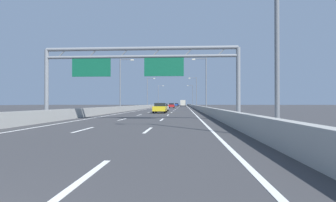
{
  "coord_description": "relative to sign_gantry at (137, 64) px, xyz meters",
  "views": [
    {
      "loc": [
        3.76,
        -1.53,
        1.48
      ],
      "look_at": [
        0.01,
        59.6,
        1.99
      ],
      "focal_mm": 27.67,
      "sensor_mm": 36.0,
      "label": 1
    }
  ],
  "objects": [
    {
      "name": "streetlamp_right_near",
      "position": [
        7.72,
        -10.91,
        0.56
      ],
      "size": [
        2.58,
        0.28,
        9.5
      ],
      "color": "slate",
      "rests_on": "ground_plane"
    },
    {
      "name": "lane_dash_right_9",
      "position": [
        2.05,
        63.94,
        -4.83
      ],
      "size": [
        0.16,
        3.0,
        0.01
      ],
      "primitive_type": "cube",
      "color": "white",
      "rests_on": "ground_plane"
    },
    {
      "name": "lane_dash_right_1",
      "position": [
        2.05,
        -8.06,
        -4.83
      ],
      "size": [
        0.16,
        3.0,
        0.01
      ],
      "primitive_type": "cube",
      "color": "white",
      "rests_on": "ground_plane"
    },
    {
      "name": "lane_dash_left_2",
      "position": [
        -1.55,
        0.94,
        -4.83
      ],
      "size": [
        0.16,
        3.0,
        0.01
      ],
      "primitive_type": "cube",
      "color": "white",
      "rests_on": "ground_plane"
    },
    {
      "name": "lane_dash_left_3",
      "position": [
        -1.55,
        9.94,
        -4.83
      ],
      "size": [
        0.16,
        3.0,
        0.01
      ],
      "primitive_type": "cube",
      "color": "white",
      "rests_on": "ground_plane"
    },
    {
      "name": "edge_line_left",
      "position": [
        -5.0,
        67.44,
        -4.83
      ],
      "size": [
        0.16,
        176.0,
        0.01
      ],
      "primitive_type": "cube",
      "color": "white",
      "rests_on": "ground_plane"
    },
    {
      "name": "barrier_right",
      "position": [
        7.15,
        89.44,
        -4.36
      ],
      "size": [
        0.45,
        220.0,
        0.95
      ],
      "color": "#9E9E99",
      "rests_on": "ground_plane"
    },
    {
      "name": "lane_dash_right_17",
      "position": [
        2.05,
        135.94,
        -4.83
      ],
      "size": [
        0.16,
        3.0,
        0.01
      ],
      "primitive_type": "cube",
      "color": "white",
      "rests_on": "ground_plane"
    },
    {
      "name": "streetlamp_right_distant",
      "position": [
        7.72,
        93.33,
        0.56
      ],
      "size": [
        2.58,
        0.28,
        9.5
      ],
      "color": "slate",
      "rests_on": "ground_plane"
    },
    {
      "name": "lane_dash_right_2",
      "position": [
        2.05,
        0.94,
        -4.83
      ],
      "size": [
        0.16,
        3.0,
        0.01
      ],
      "primitive_type": "cube",
      "color": "white",
      "rests_on": "ground_plane"
    },
    {
      "name": "lane_dash_right_4",
      "position": [
        2.05,
        18.94,
        -4.83
      ],
      "size": [
        0.16,
        3.0,
        0.01
      ],
      "primitive_type": "cube",
      "color": "white",
      "rests_on": "ground_plane"
    },
    {
      "name": "lane_dash_left_4",
      "position": [
        -1.55,
        18.94,
        -4.83
      ],
      "size": [
        0.16,
        3.0,
        0.01
      ],
      "primitive_type": "cube",
      "color": "white",
      "rests_on": "ground_plane"
    },
    {
      "name": "lane_dash_right_12",
      "position": [
        2.05,
        90.94,
        -4.83
      ],
      "size": [
        0.16,
        3.0,
        0.01
      ],
      "primitive_type": "cube",
      "color": "white",
      "rests_on": "ground_plane"
    },
    {
      "name": "lane_dash_right_10",
      "position": [
        2.05,
        72.94,
        -4.83
      ],
      "size": [
        0.16,
        3.0,
        0.01
      ],
      "primitive_type": "cube",
      "color": "white",
      "rests_on": "ground_plane"
    },
    {
      "name": "streetlamp_right_far",
      "position": [
        7.72,
        58.58,
        0.56
      ],
      "size": [
        2.58,
        0.28,
        9.5
      ],
      "color": "slate",
      "rests_on": "ground_plane"
    },
    {
      "name": "lane_dash_right_0",
      "position": [
        2.05,
        -17.06,
        -4.83
      ],
      "size": [
        0.16,
        3.0,
        0.01
      ],
      "primitive_type": "cube",
      "color": "white",
      "rests_on": "ground_plane"
    },
    {
      "name": "lane_dash_right_8",
      "position": [
        2.05,
        54.94,
        -4.83
      ],
      "size": [
        0.16,
        3.0,
        0.01
      ],
      "primitive_type": "cube",
      "color": "white",
      "rests_on": "ground_plane"
    },
    {
      "name": "lane_dash_right_5",
      "position": [
        2.05,
        27.94,
        -4.83
      ],
      "size": [
        0.16,
        3.0,
        0.01
      ],
      "primitive_type": "cube",
      "color": "white",
      "rests_on": "ground_plane"
    },
    {
      "name": "box_truck",
      "position": [
        3.63,
        100.63,
        -3.21
      ],
      "size": [
        2.41,
        8.14,
        2.93
      ],
      "color": "silver",
      "rests_on": "ground_plane"
    },
    {
      "name": "lane_dash_right_16",
      "position": [
        2.05,
        126.94,
        -4.83
      ],
      "size": [
        0.16,
        3.0,
        0.01
      ],
      "primitive_type": "cube",
      "color": "white",
      "rests_on": "ground_plane"
    },
    {
      "name": "streetlamp_left_mid",
      "position": [
        -7.21,
        23.84,
        0.56
      ],
      "size": [
        2.58,
        0.28,
        9.5
      ],
      "color": "slate",
      "rests_on": "ground_plane"
    },
    {
      "name": "streetlamp_left_distant",
      "position": [
        -7.21,
        93.33,
        0.56
      ],
      "size": [
        2.58,
        0.28,
        9.5
      ],
      "color": "slate",
      "rests_on": "ground_plane"
    },
    {
      "name": "lane_dash_left_10",
      "position": [
        -1.55,
        72.94,
        -4.83
      ],
      "size": [
        0.16,
        3.0,
        0.01
      ],
      "primitive_type": "cube",
      "color": "white",
      "rests_on": "ground_plane"
    },
    {
      "name": "streetlamp_right_mid",
      "position": [
        7.72,
        23.84,
        0.56
      ],
      "size": [
        2.58,
        0.28,
        9.5
      ],
      "color": "slate",
      "rests_on": "ground_plane"
    },
    {
      "name": "lane_dash_right_6",
      "position": [
        2.05,
        36.94,
        -4.83
      ],
      "size": [
        0.16,
        3.0,
        0.01
      ],
      "primitive_type": "cube",
      "color": "white",
      "rests_on": "ground_plane"
    },
    {
      "name": "streetlamp_left_far",
      "position": [
        -7.21,
        58.58,
        0.56
      ],
      "size": [
        2.58,
        0.28,
        9.5
      ],
      "color": "slate",
      "rests_on": "ground_plane"
    },
    {
      "name": "white_car",
      "position": [
        0.29,
        24.43,
        -4.1
      ],
      "size": [
        1.76,
        4.7,
        1.42
      ],
      "color": "silver",
      "rests_on": "ground_plane"
    },
    {
      "name": "barrier_left",
      "position": [
        -6.65,
        89.44,
        -4.36
      ],
      "size": [
        0.45,
        220.0,
        0.95
      ],
      "color": "#9E9E99",
      "rests_on": "ground_plane"
    },
    {
      "name": "lane_dash_right_14",
      "position": [
        2.05,
        108.94,
        -4.83
      ],
      "size": [
        0.16,
        3.0,
        0.01
      ],
      "primitive_type": "cube",
      "color": "white",
      "rests_on": "ground_plane"
    },
    {
      "name": "lane_dash_left_16",
      "position": [
        -1.55,
        126.94,
        -4.83
      ],
      "size": [
        0.16,
        3.0,
        0.01
      ],
      "primitive_type": "cube",
      "color": "white",
      "rests_on": "ground_plane"
    },
    {
      "name": "yellow_car",
      "position": [
        0.47,
        16.71,
        -4.06
      ],
      "size": [
        1.88,
        4.41,
        1.51
      ],
      "color": "yellow",
      "rests_on": "ground_plane"
    },
    {
      "name": "lane_dash_left_15",
      "position": [
        -1.55,
        117.94,
        -4.83
      ],
      "size": [
        0.16,
        3.0,
        0.01
      ],
      "primitive_type": "cube",
      "color": "white",
      "rests_on": "ground_plane"
    },
    {
      "name": "lane_dash_left_1",
      "position": [
        -1.55,
        -8.06,
        -4.83
      ],
      "size": [
        0.16,
        3.0,
        0.01
      ],
      "primitive_type": "cube",
      "color": "white",
      "rests_on": "ground_plane"
    },
    {
      "name": "lane_dash_left_13",
      "position": [
        -1.55,
        99.94,
        -4.83
      ],
      "size": [
        0.16,
        3.0,
        0.01
      ],
      "primitive_type": "cube",
      "color": "white",
      "rests_on": "ground_plane"
    },
    {
      "name": "lane_dash_left_6",
      "position": [
        -1.55,
        36.94,
        -4.83
      ],
      "size": [
        0.16,
        3.0,
        0.01
      ],
      "primitive_type": "cube",
      "color": "white",
      "rests_on": "ground_plane"
    },
    {
      "name": "edge_line_right",
      "position": [
        5.5,
        67.44,
        -4.83
      ],
      "size": [
        0.16,
        176.0,
        0.01
      ],
      "primitive_type": "cube",
      "color": "white",
      "rests_on": "ground_plane"
    },
    {
      "name": "lane_dash_left_11",
      "position": [
        -1.55,
        81.94,
        -4.83
      ],
      "size": [
        0.16,
        3.0,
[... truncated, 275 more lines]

